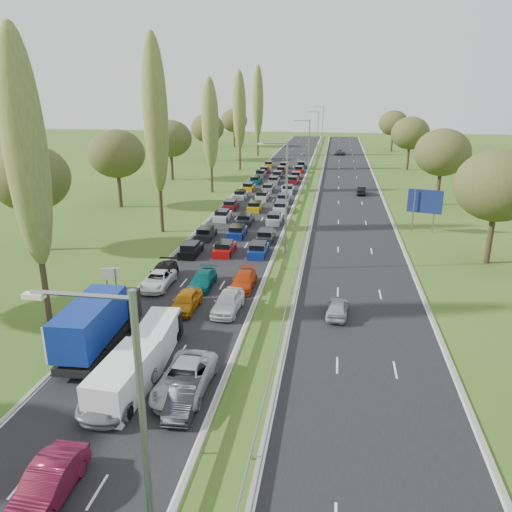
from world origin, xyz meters
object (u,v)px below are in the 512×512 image
at_px(blue_lorry, 98,323).
at_px(direction_sign, 425,203).
at_px(info_sign, 111,276).
at_px(white_van_rear, 158,336).
at_px(white_van_front, 126,377).
at_px(near_car_3, 163,273).
at_px(near_car_2, 158,280).

distance_m(blue_lorry, direction_sign, 41.52).
height_order(blue_lorry, info_sign, blue_lorry).
relative_size(white_van_rear, info_sign, 2.43).
xyz_separation_m(white_van_rear, info_sign, (-7.33, 9.02, 0.32)).
bearing_deg(white_van_front, near_car_3, 105.26).
xyz_separation_m(near_car_2, info_sign, (-3.54, -1.50, 0.68)).
bearing_deg(near_car_2, direction_sign, 39.62).
relative_size(near_car_2, blue_lorry, 0.56).
height_order(near_car_2, blue_lorry, blue_lorry).
distance_m(near_car_2, white_van_front, 16.13).
relative_size(blue_lorry, white_van_rear, 1.69).
bearing_deg(info_sign, white_van_front, -62.67).
bearing_deg(blue_lorry, info_sign, 107.67).
bearing_deg(direction_sign, info_sign, -140.95).
bearing_deg(white_van_front, near_car_2, 106.16).
height_order(near_car_3, blue_lorry, blue_lorry).
height_order(blue_lorry, direction_sign, direction_sign).
relative_size(white_van_front, white_van_rear, 1.10).
bearing_deg(near_car_2, info_sign, -158.28).
bearing_deg(direction_sign, near_car_2, -139.13).
relative_size(near_car_3, white_van_rear, 0.98).
bearing_deg(white_van_front, white_van_rear, 92.52).
bearing_deg(near_car_3, info_sign, -142.22).
relative_size(near_car_2, near_car_3, 0.97).
xyz_separation_m(near_car_2, near_car_3, (-0.10, 1.58, 0.05)).
height_order(near_car_3, white_van_front, white_van_front).
xyz_separation_m(near_car_3, blue_lorry, (0.09, -12.63, 1.16)).
relative_size(near_car_2, info_sign, 2.31).
height_order(near_car_2, white_van_front, white_van_front).
distance_m(near_car_2, white_van_rear, 11.18).
bearing_deg(blue_lorry, near_car_2, 87.33).
bearing_deg(blue_lorry, near_car_3, 87.78).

